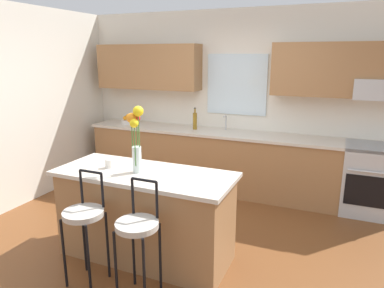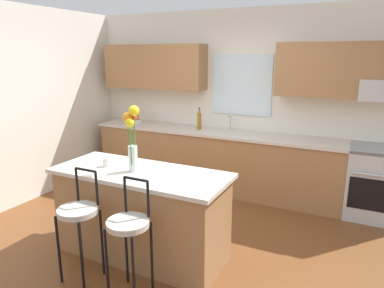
{
  "view_description": "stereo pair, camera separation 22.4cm",
  "coord_description": "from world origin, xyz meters",
  "px_view_note": "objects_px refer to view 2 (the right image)",
  "views": [
    {
      "loc": [
        1.48,
        -3.2,
        2.04
      ],
      "look_at": [
        -0.12,
        0.55,
        1.0
      ],
      "focal_mm": 32.79,
      "sensor_mm": 36.0,
      "label": 1
    },
    {
      "loc": [
        1.68,
        -3.11,
        2.04
      ],
      "look_at": [
        -0.12,
        0.55,
        1.0
      ],
      "focal_mm": 32.79,
      "sensor_mm": 36.0,
      "label": 2
    }
  ],
  "objects_px": {
    "bar_stool_near": "(79,216)",
    "mug_ceramic": "(107,162)",
    "oven_range": "(372,183)",
    "fruit_bowl_oranges": "(135,120)",
    "flower_vase": "(132,134)",
    "bar_stool_middle": "(129,229)",
    "kitchen_island": "(142,213)",
    "bottle_olive_oil": "(199,121)"
  },
  "relations": [
    {
      "from": "mug_ceramic",
      "to": "bar_stool_near",
      "type": "bearing_deg",
      "value": -77.8
    },
    {
      "from": "bar_stool_near",
      "to": "bottle_olive_oil",
      "type": "xyz_separation_m",
      "value": [
        -0.05,
        2.66,
        0.42
      ]
    },
    {
      "from": "bar_stool_near",
      "to": "mug_ceramic",
      "type": "height_order",
      "value": "bar_stool_near"
    },
    {
      "from": "kitchen_island",
      "to": "bar_stool_middle",
      "type": "bearing_deg",
      "value": -64.77
    },
    {
      "from": "mug_ceramic",
      "to": "bar_stool_middle",
      "type": "bearing_deg",
      "value": -39.94
    },
    {
      "from": "bar_stool_middle",
      "to": "bottle_olive_oil",
      "type": "relative_size",
      "value": 3.1
    },
    {
      "from": "oven_range",
      "to": "kitchen_island",
      "type": "height_order",
      "value": "same"
    },
    {
      "from": "oven_range",
      "to": "flower_vase",
      "type": "bearing_deg",
      "value": -136.35
    },
    {
      "from": "bar_stool_middle",
      "to": "fruit_bowl_oranges",
      "type": "bearing_deg",
      "value": 124.14
    },
    {
      "from": "kitchen_island",
      "to": "mug_ceramic",
      "type": "bearing_deg",
      "value": -176.93
    },
    {
      "from": "bar_stool_middle",
      "to": "kitchen_island",
      "type": "bearing_deg",
      "value": 115.23
    },
    {
      "from": "flower_vase",
      "to": "fruit_bowl_oranges",
      "type": "relative_size",
      "value": 2.74
    },
    {
      "from": "bar_stool_middle",
      "to": "flower_vase",
      "type": "height_order",
      "value": "flower_vase"
    },
    {
      "from": "bottle_olive_oil",
      "to": "bar_stool_middle",
      "type": "bearing_deg",
      "value": -77.37
    },
    {
      "from": "bottle_olive_oil",
      "to": "oven_range",
      "type": "bearing_deg",
      "value": -0.58
    },
    {
      "from": "bar_stool_middle",
      "to": "mug_ceramic",
      "type": "relative_size",
      "value": 11.58
    },
    {
      "from": "bottle_olive_oil",
      "to": "flower_vase",
      "type": "bearing_deg",
      "value": -82.84
    },
    {
      "from": "kitchen_island",
      "to": "fruit_bowl_oranges",
      "type": "distance_m",
      "value": 2.63
    },
    {
      "from": "kitchen_island",
      "to": "bottle_olive_oil",
      "type": "distance_m",
      "value": 2.18
    },
    {
      "from": "fruit_bowl_oranges",
      "to": "bar_stool_middle",
      "type": "bearing_deg",
      "value": -55.86
    },
    {
      "from": "bar_stool_middle",
      "to": "flower_vase",
      "type": "distance_m",
      "value": 0.92
    },
    {
      "from": "flower_vase",
      "to": "fruit_bowl_oranges",
      "type": "height_order",
      "value": "flower_vase"
    },
    {
      "from": "fruit_bowl_oranges",
      "to": "bottle_olive_oil",
      "type": "height_order",
      "value": "bottle_olive_oil"
    },
    {
      "from": "flower_vase",
      "to": "mug_ceramic",
      "type": "xyz_separation_m",
      "value": [
        -0.34,
        0.01,
        -0.33
      ]
    },
    {
      "from": "kitchen_island",
      "to": "mug_ceramic",
      "type": "relative_size",
      "value": 19.95
    },
    {
      "from": "oven_range",
      "to": "flower_vase",
      "type": "xyz_separation_m",
      "value": [
        -2.18,
        -2.08,
        0.83
      ]
    },
    {
      "from": "bar_stool_near",
      "to": "flower_vase",
      "type": "distance_m",
      "value": 0.89
    },
    {
      "from": "flower_vase",
      "to": "bottle_olive_oil",
      "type": "distance_m",
      "value": 2.14
    },
    {
      "from": "kitchen_island",
      "to": "fruit_bowl_oranges",
      "type": "xyz_separation_m",
      "value": [
        -1.53,
        2.08,
        0.51
      ]
    },
    {
      "from": "bar_stool_near",
      "to": "kitchen_island",
      "type": "bearing_deg",
      "value": 64.77
    },
    {
      "from": "bar_stool_near",
      "to": "mug_ceramic",
      "type": "relative_size",
      "value": 11.58
    },
    {
      "from": "bottle_olive_oil",
      "to": "mug_ceramic",
      "type": "bearing_deg",
      "value": -92.07
    },
    {
      "from": "fruit_bowl_oranges",
      "to": "kitchen_island",
      "type": "bearing_deg",
      "value": -53.64
    },
    {
      "from": "kitchen_island",
      "to": "bar_stool_middle",
      "type": "xyz_separation_m",
      "value": [
        0.27,
        -0.58,
        0.17
      ]
    },
    {
      "from": "oven_range",
      "to": "kitchen_island",
      "type": "bearing_deg",
      "value": -136.05
    },
    {
      "from": "kitchen_island",
      "to": "bar_stool_near",
      "type": "height_order",
      "value": "bar_stool_near"
    },
    {
      "from": "flower_vase",
      "to": "fruit_bowl_oranges",
      "type": "bearing_deg",
      "value": 124.93
    },
    {
      "from": "flower_vase",
      "to": "mug_ceramic",
      "type": "relative_size",
      "value": 7.31
    },
    {
      "from": "kitchen_island",
      "to": "flower_vase",
      "type": "height_order",
      "value": "flower_vase"
    },
    {
      "from": "flower_vase",
      "to": "bar_stool_middle",
      "type": "bearing_deg",
      "value": -59.03
    },
    {
      "from": "bar_stool_near",
      "to": "fruit_bowl_oranges",
      "type": "height_order",
      "value": "fruit_bowl_oranges"
    },
    {
      "from": "oven_range",
      "to": "fruit_bowl_oranges",
      "type": "xyz_separation_m",
      "value": [
        -3.66,
        0.03,
        0.52
      ]
    }
  ]
}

